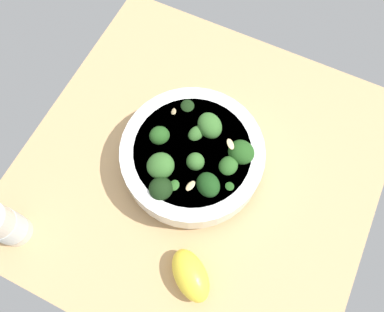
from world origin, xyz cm
name	(u,v)px	position (x,y,z in cm)	size (l,w,h in cm)	color
ground_plane	(199,171)	(0.00, 0.00, -1.97)	(57.82, 57.82, 3.93)	tan
bowl_of_broccoli	(193,157)	(1.12, 0.23, 4.06)	(22.68, 22.68, 9.30)	white
lemon_wedge	(191,275)	(-6.38, 16.56, 2.28)	(8.11, 4.72, 4.56)	yellow
bottle_tall	(4,225)	(21.24, 22.22, 5.03)	(4.90, 4.90, 11.40)	beige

